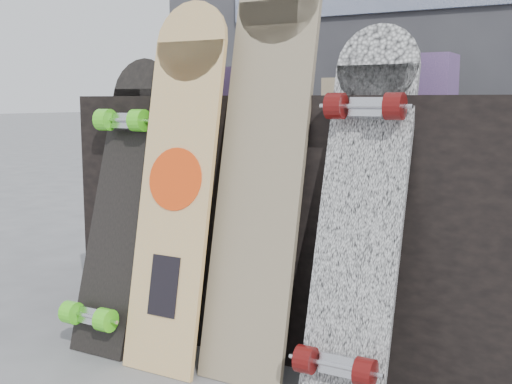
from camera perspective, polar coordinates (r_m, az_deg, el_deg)
The scene contains 9 objects.
vendor_table at distance 2.13m, azimuth 6.52°, elevation -2.35°, with size 1.60×0.60×0.80m, color black.
booth at distance 2.91m, azimuth 13.48°, elevation 14.17°, with size 2.40×0.22×2.20m.
merch_box_purple at distance 2.29m, azimuth -2.26°, elevation 9.75°, with size 0.18×0.12×0.10m, color #4D3975.
merch_box_small at distance 1.98m, azimuth 15.19°, elevation 10.01°, with size 0.14×0.14×0.12m, color #4D3975.
merch_box_flat at distance 2.17m, azimuth 9.04°, elevation 9.21°, with size 0.22×0.10×0.06m, color #D1B78C.
longboard_geisha at distance 1.90m, azimuth -7.00°, elevation 1.59°, with size 0.24×0.24×1.08m.
longboard_celtic at distance 1.82m, azimuth 0.63°, elevation 3.54°, with size 0.26×0.29×1.20m.
longboard_cascadia at distance 1.68m, azimuth 9.19°, elevation -1.44°, with size 0.23×0.33×0.99m.
skateboard_dark at distance 2.09m, azimuth -12.09°, elevation -0.60°, with size 0.21×0.35×0.93m.
Camera 1 is at (0.81, -1.43, 0.79)m, focal length 45.00 mm.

